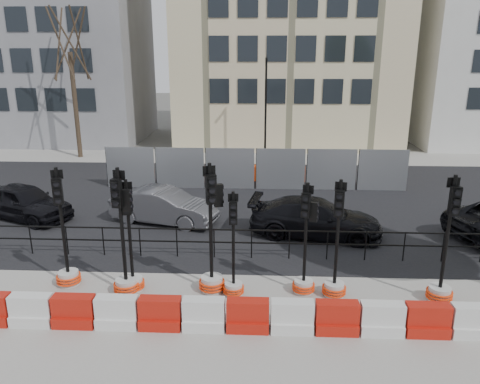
{
  "coord_description": "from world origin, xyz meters",
  "views": [
    {
      "loc": [
        0.26,
        -12.56,
        6.46
      ],
      "look_at": [
        -0.45,
        3.0,
        1.69
      ],
      "focal_mm": 35.0,
      "sensor_mm": 36.0,
      "label": 1
    }
  ],
  "objects_px": {
    "traffic_signal_h": "(442,277)",
    "car_c": "(315,218)",
    "traffic_signal_a": "(67,262)",
    "traffic_signal_d": "(212,263)",
    "car_a": "(24,202)"
  },
  "relations": [
    {
      "from": "traffic_signal_a",
      "to": "traffic_signal_h",
      "type": "distance_m",
      "value": 10.24
    },
    {
      "from": "traffic_signal_a",
      "to": "traffic_signal_d",
      "type": "bearing_deg",
      "value": -18.09
    },
    {
      "from": "traffic_signal_a",
      "to": "traffic_signal_h",
      "type": "height_order",
      "value": "traffic_signal_h"
    },
    {
      "from": "traffic_signal_a",
      "to": "car_c",
      "type": "bearing_deg",
      "value": 12.88
    },
    {
      "from": "traffic_signal_d",
      "to": "car_a",
      "type": "xyz_separation_m",
      "value": [
        -8.03,
        5.5,
        -0.17
      ]
    },
    {
      "from": "traffic_signal_d",
      "to": "traffic_signal_h",
      "type": "height_order",
      "value": "traffic_signal_d"
    },
    {
      "from": "traffic_signal_d",
      "to": "car_a",
      "type": "bearing_deg",
      "value": 126.37
    },
    {
      "from": "car_a",
      "to": "traffic_signal_d",
      "type": "bearing_deg",
      "value": -101.27
    },
    {
      "from": "traffic_signal_a",
      "to": "traffic_signal_d",
      "type": "height_order",
      "value": "traffic_signal_d"
    },
    {
      "from": "traffic_signal_h",
      "to": "car_c",
      "type": "height_order",
      "value": "traffic_signal_h"
    },
    {
      "from": "traffic_signal_h",
      "to": "car_a",
      "type": "distance_m",
      "value": 15.26
    },
    {
      "from": "traffic_signal_a",
      "to": "traffic_signal_d",
      "type": "xyz_separation_m",
      "value": [
        4.13,
        -0.17,
        0.16
      ]
    },
    {
      "from": "car_c",
      "to": "car_a",
      "type": "bearing_deg",
      "value": 92.84
    },
    {
      "from": "traffic_signal_h",
      "to": "car_a",
      "type": "bearing_deg",
      "value": 153.74
    },
    {
      "from": "traffic_signal_d",
      "to": "car_c",
      "type": "height_order",
      "value": "traffic_signal_d"
    }
  ]
}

